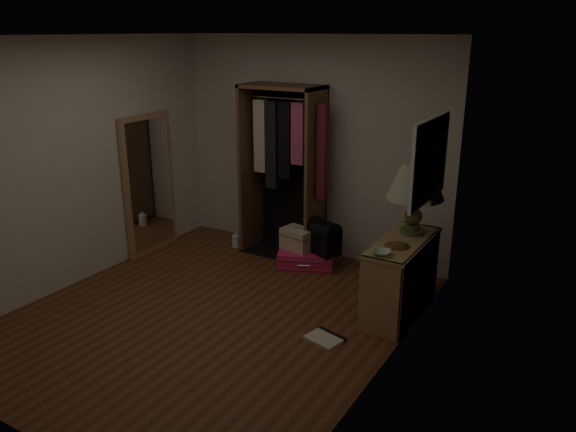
{
  "coord_description": "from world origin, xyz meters",
  "views": [
    {
      "loc": [
        3.13,
        -3.81,
        2.65
      ],
      "look_at": [
        0.3,
        0.95,
        0.8
      ],
      "focal_mm": 35.0,
      "sensor_mm": 36.0,
      "label": 1
    }
  ],
  "objects_px": {
    "table_lamp": "(416,183)",
    "open_wardrobe": "(286,157)",
    "train_case": "(298,239)",
    "console_bookshelf": "(402,274)",
    "pink_suitcase": "(306,258)",
    "black_bag": "(324,236)",
    "floor_mirror": "(149,184)",
    "white_jug": "(236,241)"
  },
  "relations": [
    {
      "from": "black_bag",
      "to": "pink_suitcase",
      "type": "bearing_deg",
      "value": -150.34
    },
    {
      "from": "black_bag",
      "to": "table_lamp",
      "type": "xyz_separation_m",
      "value": [
        1.12,
        -0.3,
        0.85
      ]
    },
    {
      "from": "floor_mirror",
      "to": "black_bag",
      "type": "relative_size",
      "value": 3.97
    },
    {
      "from": "console_bookshelf",
      "to": "white_jug",
      "type": "xyz_separation_m",
      "value": [
        -2.39,
        0.57,
        -0.32
      ]
    },
    {
      "from": "open_wardrobe",
      "to": "train_case",
      "type": "height_order",
      "value": "open_wardrobe"
    },
    {
      "from": "console_bookshelf",
      "to": "table_lamp",
      "type": "xyz_separation_m",
      "value": [
        0.0,
        0.22,
        0.86
      ]
    },
    {
      "from": "floor_mirror",
      "to": "pink_suitcase",
      "type": "relative_size",
      "value": 2.19
    },
    {
      "from": "train_case",
      "to": "table_lamp",
      "type": "bearing_deg",
      "value": 1.18
    },
    {
      "from": "floor_mirror",
      "to": "table_lamp",
      "type": "xyz_separation_m",
      "value": [
        3.24,
        0.26,
        0.41
      ]
    },
    {
      "from": "black_bag",
      "to": "white_jug",
      "type": "distance_m",
      "value": 1.31
    },
    {
      "from": "white_jug",
      "to": "table_lamp",
      "type": "bearing_deg",
      "value": -8.19
    },
    {
      "from": "console_bookshelf",
      "to": "pink_suitcase",
      "type": "height_order",
      "value": "console_bookshelf"
    },
    {
      "from": "console_bookshelf",
      "to": "floor_mirror",
      "type": "bearing_deg",
      "value": -179.41
    },
    {
      "from": "pink_suitcase",
      "to": "white_jug",
      "type": "distance_m",
      "value": 1.06
    },
    {
      "from": "open_wardrobe",
      "to": "pink_suitcase",
      "type": "xyz_separation_m",
      "value": [
        0.41,
        -0.24,
        -1.11
      ]
    },
    {
      "from": "console_bookshelf",
      "to": "floor_mirror",
      "type": "xyz_separation_m",
      "value": [
        -3.24,
        -0.03,
        0.45
      ]
    },
    {
      "from": "table_lamp",
      "to": "train_case",
      "type": "bearing_deg",
      "value": 170.03
    },
    {
      "from": "table_lamp",
      "to": "black_bag",
      "type": "bearing_deg",
      "value": 164.89
    },
    {
      "from": "console_bookshelf",
      "to": "pink_suitcase",
      "type": "relative_size",
      "value": 1.44
    },
    {
      "from": "black_bag",
      "to": "floor_mirror",
      "type": "bearing_deg",
      "value": -143.89
    },
    {
      "from": "black_bag",
      "to": "table_lamp",
      "type": "relative_size",
      "value": 0.62
    },
    {
      "from": "black_bag",
      "to": "white_jug",
      "type": "height_order",
      "value": "black_bag"
    },
    {
      "from": "console_bookshelf",
      "to": "pink_suitcase",
      "type": "distance_m",
      "value": 1.46
    },
    {
      "from": "floor_mirror",
      "to": "pink_suitcase",
      "type": "bearing_deg",
      "value": 15.47
    },
    {
      "from": "train_case",
      "to": "white_jug",
      "type": "height_order",
      "value": "train_case"
    },
    {
      "from": "open_wardrobe",
      "to": "pink_suitcase",
      "type": "distance_m",
      "value": 1.21
    },
    {
      "from": "pink_suitcase",
      "to": "white_jug",
      "type": "bearing_deg",
      "value": 152.74
    },
    {
      "from": "floor_mirror",
      "to": "train_case",
      "type": "bearing_deg",
      "value": 15.72
    },
    {
      "from": "black_bag",
      "to": "table_lamp",
      "type": "distance_m",
      "value": 1.44
    },
    {
      "from": "console_bookshelf",
      "to": "train_case",
      "type": "distance_m",
      "value": 1.51
    },
    {
      "from": "pink_suitcase",
      "to": "black_bag",
      "type": "distance_m",
      "value": 0.37
    },
    {
      "from": "open_wardrobe",
      "to": "floor_mirror",
      "type": "xyz_separation_m",
      "value": [
        -1.49,
        -0.77,
        -0.36
      ]
    },
    {
      "from": "floor_mirror",
      "to": "table_lamp",
      "type": "relative_size",
      "value": 2.46
    },
    {
      "from": "console_bookshelf",
      "to": "open_wardrobe",
      "type": "xyz_separation_m",
      "value": [
        -1.75,
        0.74,
        0.82
      ]
    },
    {
      "from": "open_wardrobe",
      "to": "black_bag",
      "type": "height_order",
      "value": "open_wardrobe"
    },
    {
      "from": "table_lamp",
      "to": "open_wardrobe",
      "type": "bearing_deg",
      "value": 163.6
    },
    {
      "from": "console_bookshelf",
      "to": "black_bag",
      "type": "bearing_deg",
      "value": 154.9
    },
    {
      "from": "pink_suitcase",
      "to": "table_lamp",
      "type": "bearing_deg",
      "value": -34.76
    },
    {
      "from": "floor_mirror",
      "to": "white_jug",
      "type": "xyz_separation_m",
      "value": [
        0.85,
        0.6,
        -0.77
      ]
    },
    {
      "from": "train_case",
      "to": "white_jug",
      "type": "bearing_deg",
      "value": -174.34
    },
    {
      "from": "floor_mirror",
      "to": "train_case",
      "type": "relative_size",
      "value": 4.09
    },
    {
      "from": "floor_mirror",
      "to": "white_jug",
      "type": "distance_m",
      "value": 1.29
    }
  ]
}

